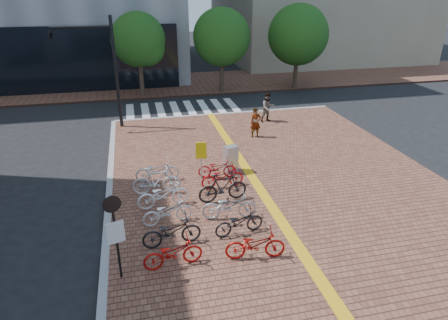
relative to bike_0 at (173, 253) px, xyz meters
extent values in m
plane|color=black|center=(1.98, 2.41, -0.61)|extent=(120.00, 120.00, 0.00)
cube|color=brown|center=(4.98, -2.59, -0.54)|extent=(14.00, 34.00, 0.15)
cube|color=gold|center=(3.98, -2.59, -0.46)|extent=(0.40, 34.00, 0.01)
cube|color=gray|center=(4.98, 14.41, -0.54)|extent=(14.00, 0.25, 0.15)
cube|color=brown|center=(1.98, 23.41, -0.54)|extent=(70.00, 8.00, 0.15)
cube|color=silver|center=(-1.02, 16.41, -0.61)|extent=(0.50, 4.00, 0.01)
cube|color=silver|center=(-0.02, 16.41, -0.61)|extent=(0.50, 4.00, 0.01)
cube|color=silver|center=(0.98, 16.41, -0.61)|extent=(0.50, 4.00, 0.01)
cube|color=silver|center=(1.98, 16.41, -0.61)|extent=(0.50, 4.00, 0.01)
cube|color=silver|center=(2.98, 16.41, -0.61)|extent=(0.50, 4.00, 0.01)
cube|color=silver|center=(3.98, 16.41, -0.61)|extent=(0.50, 4.00, 0.01)
cube|color=silver|center=(4.98, 16.41, -0.61)|extent=(0.50, 4.00, 0.01)
cube|color=silver|center=(5.98, 16.41, -0.61)|extent=(0.50, 4.00, 0.01)
cylinder|color=#38281E|center=(-0.02, 19.91, 0.84)|extent=(0.32, 0.32, 2.60)
sphere|color=#194714|center=(-0.02, 19.91, 3.59)|extent=(3.80, 3.80, 3.80)
sphere|color=#194714|center=(0.58, 19.61, 2.99)|extent=(2.40, 2.40, 2.40)
cylinder|color=#38281E|center=(5.98, 19.91, 0.84)|extent=(0.32, 0.32, 2.60)
sphere|color=#194714|center=(5.98, 19.91, 3.59)|extent=(4.20, 4.20, 4.20)
sphere|color=#194714|center=(6.58, 19.61, 2.99)|extent=(2.40, 2.40, 2.40)
cylinder|color=#38281E|center=(11.98, 19.91, 0.84)|extent=(0.32, 0.32, 2.60)
sphere|color=#194714|center=(11.98, 19.91, 3.59)|extent=(4.60, 4.60, 4.60)
sphere|color=#194714|center=(12.58, 19.61, 2.99)|extent=(2.40, 2.40, 2.40)
imported|color=#BA110D|center=(0.00, 0.00, 0.00)|extent=(1.82, 0.79, 0.93)
imported|color=black|center=(0.08, 1.06, 0.03)|extent=(1.93, 0.79, 0.99)
imported|color=silver|center=(0.07, 2.35, 0.00)|extent=(1.84, 0.87, 0.93)
imported|color=white|center=(0.04, 3.54, 0.05)|extent=(2.04, 0.95, 1.03)
imported|color=silver|center=(-0.13, 4.57, 0.11)|extent=(1.96, 0.68, 1.16)
imported|color=silver|center=(-0.02, 5.73, 0.01)|extent=(1.83, 0.65, 0.96)
imported|color=#A80F0C|center=(2.47, -0.18, 0.02)|extent=(1.90, 0.88, 0.96)
imported|color=black|center=(2.33, 1.17, -0.01)|extent=(1.79, 0.86, 0.90)
imported|color=#B8B8BD|center=(2.24, 2.17, 0.05)|extent=(2.02, 0.93, 1.02)
imported|color=black|center=(2.29, 3.45, 0.11)|extent=(1.96, 0.70, 1.15)
imported|color=red|center=(2.53, 4.56, 0.00)|extent=(1.83, 0.76, 0.94)
imported|color=#A20B17|center=(2.51, 5.49, -0.04)|extent=(1.70, 0.84, 0.86)
imported|color=gray|center=(5.58, 9.84, 0.34)|extent=(0.59, 0.39, 1.61)
imported|color=#49515D|center=(7.08, 12.21, 0.41)|extent=(0.92, 0.75, 1.74)
cube|color=#ABABB0|center=(3.22, 5.89, 0.14)|extent=(0.65, 0.55, 1.21)
cylinder|color=#B7B7BC|center=(1.83, 5.53, 0.35)|extent=(0.07, 0.07, 1.63)
cube|color=yellow|center=(1.83, 5.49, 0.85)|extent=(0.45, 0.08, 0.72)
cylinder|color=black|center=(-1.52, -0.14, 0.86)|extent=(0.09, 0.09, 2.64)
cylinder|color=black|center=(-1.52, -0.19, 1.96)|extent=(0.48, 0.17, 0.49)
cube|color=silver|center=(-1.52, -0.19, 1.08)|extent=(0.48, 0.17, 0.66)
cylinder|color=black|center=(-1.52, 13.29, 2.61)|extent=(0.18, 0.18, 6.15)
cylinder|color=black|center=(-3.06, 13.29, 5.13)|extent=(3.08, 0.12, 0.12)
imported|color=black|center=(-4.59, 13.29, 4.82)|extent=(0.27, 1.27, 0.51)
camera|label=1|loc=(-0.71, -9.65, 7.26)|focal=32.00mm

